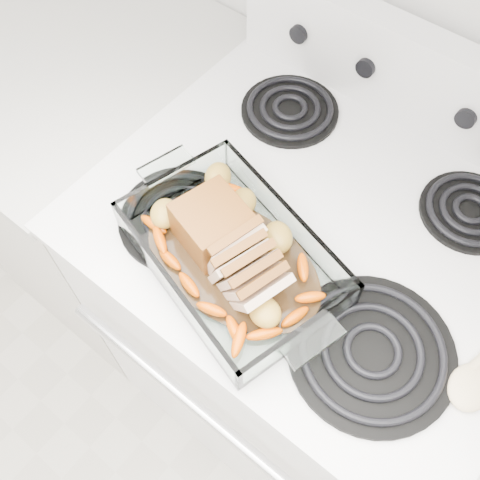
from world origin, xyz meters
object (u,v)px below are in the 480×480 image
Objects in this scene: counter_left at (110,186)px; pork_roast at (222,242)px; electric_range at (300,318)px; baking_dish at (232,258)px.

counter_left is 0.80m from pork_roast.
electric_range is 0.55m from pork_roast.
baking_dish is at bearing -109.74° from electric_range.
pork_roast is (0.58, -0.17, 0.52)m from counter_left.
electric_range is at bearing 85.60° from baking_dish.
counter_left is 4.46× the size of pork_roast.
counter_left is at bearing -179.90° from electric_range.
pork_roast reaches higher than counter_left.
electric_range is 0.67m from counter_left.
pork_roast reaches higher than baking_dish.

